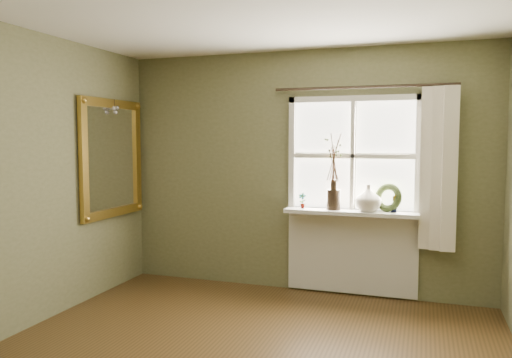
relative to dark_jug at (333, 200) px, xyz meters
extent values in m
cube|color=#646442|center=(-0.37, 0.18, 0.27)|extent=(4.00, 0.10, 2.60)
cube|color=silver|center=(0.18, 0.10, -0.14)|extent=(1.36, 0.06, 0.06)
cube|color=silver|center=(0.18, 0.10, 1.04)|extent=(1.36, 0.06, 0.06)
cube|color=silver|center=(-0.47, 0.10, 0.45)|extent=(0.06, 0.06, 1.24)
cube|color=silver|center=(0.83, 0.10, 0.45)|extent=(0.06, 0.06, 1.24)
cube|color=silver|center=(0.18, 0.10, 0.45)|extent=(1.24, 0.05, 0.04)
cube|color=silver|center=(0.18, 0.10, 0.45)|extent=(0.04, 0.05, 1.12)
cube|color=white|center=(-0.15, 0.12, 0.75)|extent=(0.59, 0.01, 0.53)
cube|color=white|center=(0.50, 0.12, 0.75)|extent=(0.59, 0.01, 0.53)
cube|color=white|center=(-0.15, 0.12, 0.16)|extent=(0.59, 0.01, 0.53)
cube|color=white|center=(0.50, 0.12, 0.16)|extent=(0.59, 0.01, 0.53)
cube|color=silver|center=(0.18, 0.00, -0.13)|extent=(1.36, 0.26, 0.04)
cube|color=silver|center=(0.18, 0.11, -0.57)|extent=(1.36, 0.04, 0.88)
cylinder|color=black|center=(0.00, 0.00, 0.00)|extent=(0.15, 0.15, 0.21)
imported|color=beige|center=(0.36, 0.00, 0.03)|extent=(0.35, 0.35, 0.27)
torus|color=#2F3D1B|center=(0.55, 0.04, 0.01)|extent=(0.32, 0.24, 0.30)
imported|color=#2F3D1B|center=(-0.33, 0.00, -0.02)|extent=(0.09, 0.06, 0.16)
imported|color=#2F3D1B|center=(0.62, 0.00, -0.01)|extent=(0.11, 0.10, 0.18)
cube|color=silver|center=(1.02, 0.01, 0.34)|extent=(0.36, 0.12, 1.59)
cylinder|color=black|center=(0.28, 0.05, 1.15)|extent=(1.84, 0.03, 0.03)
cube|color=white|center=(-2.34, -0.50, 0.42)|extent=(0.02, 0.88, 1.09)
cube|color=#AE8533|center=(-2.33, -0.50, 1.01)|extent=(0.05, 1.07, 0.09)
cube|color=#AE8533|center=(-2.33, -0.50, -0.17)|extent=(0.05, 1.07, 0.09)
cube|color=#AE8533|center=(-2.33, -0.99, 0.42)|extent=(0.05, 0.09, 1.09)
cube|color=#AE8533|center=(-2.33, -0.01, 0.42)|extent=(0.05, 0.09, 1.09)
sphere|color=silver|center=(-2.28, -0.53, 0.95)|extent=(0.04, 0.04, 0.04)
sphere|color=silver|center=(-2.28, -0.50, 0.91)|extent=(0.04, 0.04, 0.04)
sphere|color=silver|center=(-2.28, -0.47, 0.96)|extent=(0.04, 0.04, 0.04)
camera|label=1|loc=(0.89, -5.13, 0.63)|focal=35.00mm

